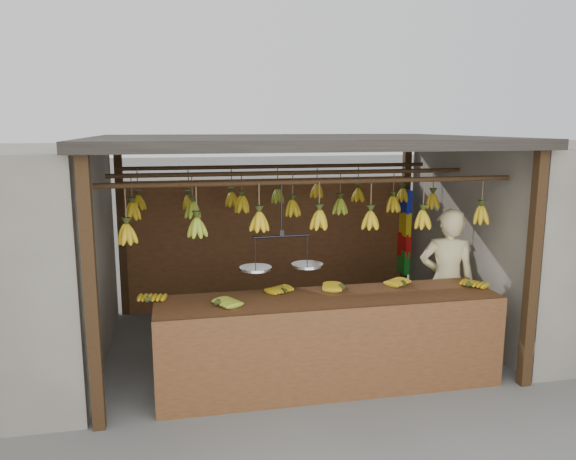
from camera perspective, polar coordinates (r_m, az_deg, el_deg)
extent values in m
plane|color=#5B5B57|center=(6.72, 0.53, -11.43)|extent=(80.00, 80.00, 0.00)
cube|color=black|center=(4.83, -19.36, -6.49)|extent=(0.10, 0.10, 2.30)
cube|color=black|center=(5.83, 23.57, -3.90)|extent=(0.10, 0.10, 2.30)
cube|color=black|center=(7.74, -16.54, -0.05)|extent=(0.10, 0.10, 2.30)
cube|color=black|center=(8.39, 11.78, 0.98)|extent=(0.10, 0.10, 2.30)
cube|color=black|center=(6.23, 0.57, 9.03)|extent=(4.30, 3.30, 0.10)
cylinder|color=black|center=(5.28, 2.88, 4.94)|extent=(4.00, 0.05, 0.05)
cylinder|color=black|center=(6.25, 0.56, 5.82)|extent=(4.00, 0.05, 0.05)
cylinder|color=black|center=(7.23, -1.14, 6.47)|extent=(4.00, 0.05, 0.05)
cube|color=#563219|center=(7.87, -1.78, -1.29)|extent=(4.00, 0.06, 1.80)
cube|color=slate|center=(7.95, 26.82, -0.48)|extent=(3.00, 3.00, 2.30)
cube|color=#563219|center=(5.45, 4.21, -7.17)|extent=(3.30, 0.73, 0.08)
cube|color=#563219|center=(5.26, 5.27, -12.62)|extent=(3.30, 0.04, 0.90)
cube|color=black|center=(5.12, -12.30, -13.98)|extent=(0.07, 0.07, 0.82)
cube|color=black|center=(5.93, 19.88, -10.89)|extent=(0.07, 0.07, 0.82)
cube|color=black|center=(5.71, -12.26, -11.35)|extent=(0.07, 0.07, 0.82)
cube|color=black|center=(6.44, 16.92, -8.99)|extent=(0.07, 0.07, 0.82)
ellipsoid|color=gold|center=(5.37, -13.88, -6.95)|extent=(0.22, 0.27, 0.06)
ellipsoid|color=#92A523|center=(5.14, -6.99, -7.50)|extent=(0.30, 0.27, 0.06)
ellipsoid|color=gold|center=(5.48, -0.29, -6.27)|extent=(0.27, 0.30, 0.06)
ellipsoid|color=gold|center=(5.66, 5.44, -5.78)|extent=(0.28, 0.24, 0.06)
ellipsoid|color=gold|center=(5.86, 11.78, -5.36)|extent=(0.28, 0.30, 0.06)
ellipsoid|color=gold|center=(5.97, 18.08, -5.38)|extent=(0.30, 0.29, 0.06)
ellipsoid|color=gold|center=(5.22, -16.03, -0.41)|extent=(0.16, 0.16, 0.28)
ellipsoid|color=#92A523|center=(5.16, -9.22, 0.26)|extent=(0.16, 0.16, 0.28)
ellipsoid|color=gold|center=(5.18, -2.93, 0.86)|extent=(0.16, 0.16, 0.28)
ellipsoid|color=gold|center=(5.31, 3.17, 1.05)|extent=(0.16, 0.16, 0.28)
ellipsoid|color=gold|center=(5.52, 8.36, 1.01)|extent=(0.16, 0.16, 0.28)
ellipsoid|color=gold|center=(5.70, 13.52, 1.05)|extent=(0.16, 0.16, 0.28)
ellipsoid|color=gold|center=(6.04, 19.02, 1.45)|extent=(0.16, 0.16, 0.28)
ellipsoid|color=gold|center=(6.19, -15.51, 1.83)|extent=(0.16, 0.16, 0.28)
ellipsoid|color=#92A523|center=(6.19, -9.66, 2.03)|extent=(0.16, 0.16, 0.28)
ellipsoid|color=gold|center=(6.23, -4.71, 2.61)|extent=(0.16, 0.16, 0.28)
ellipsoid|color=gold|center=(6.25, 0.48, 2.23)|extent=(0.16, 0.16, 0.28)
ellipsoid|color=#92A523|center=(6.43, 5.31, 2.41)|extent=(0.16, 0.16, 0.28)
ellipsoid|color=gold|center=(6.63, 10.63, 2.60)|extent=(0.16, 0.16, 0.28)
ellipsoid|color=gold|center=(6.81, 14.47, 2.87)|extent=(0.16, 0.16, 0.28)
ellipsoid|color=gold|center=(7.11, -14.95, 2.72)|extent=(0.16, 0.16, 0.28)
ellipsoid|color=gold|center=(7.14, -10.02, 2.77)|extent=(0.16, 0.16, 0.28)
ellipsoid|color=gold|center=(7.17, -5.73, 3.11)|extent=(0.16, 0.16, 0.28)
ellipsoid|color=#92A523|center=(7.28, -1.05, 3.44)|extent=(0.16, 0.16, 0.28)
ellipsoid|color=gold|center=(7.36, 2.96, 4.01)|extent=(0.16, 0.16, 0.28)
ellipsoid|color=gold|center=(7.56, 7.11, 3.55)|extent=(0.16, 0.16, 0.28)
ellipsoid|color=gold|center=(7.80, 11.53, 3.48)|extent=(0.16, 0.16, 0.28)
cylinder|color=black|center=(5.24, -0.66, 2.09)|extent=(0.02, 0.02, 0.51)
cylinder|color=black|center=(5.28, -0.65, -0.64)|extent=(0.55, 0.05, 0.02)
cylinder|color=silver|center=(5.30, -3.31, -3.96)|extent=(0.30, 0.30, 0.02)
cylinder|color=silver|center=(5.41, 1.96, -3.63)|extent=(0.30, 0.30, 0.02)
imported|color=beige|center=(6.44, 15.82, -5.10)|extent=(0.69, 0.57, 1.64)
cube|color=#1426BF|center=(8.19, 11.89, 2.86)|extent=(0.08, 0.26, 0.34)
cube|color=yellow|center=(8.24, 11.80, 0.62)|extent=(0.08, 0.26, 0.34)
cube|color=red|center=(8.30, 11.72, -1.47)|extent=(0.08, 0.26, 0.34)
cube|color=#199926|center=(8.35, 11.66, -3.15)|extent=(0.08, 0.26, 0.34)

